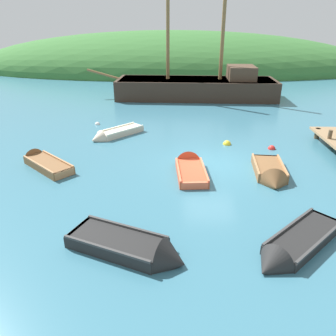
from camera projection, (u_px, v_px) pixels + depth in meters
The scene contains 12 objects.
ground_plane at pixel (211, 163), 15.32m from camera, with size 120.00×120.00×0.00m, color teal.
shore_hill at pixel (172, 69), 45.93m from camera, with size 55.71×22.74×10.08m, color #387033.
sailing_ship at pixel (198, 91), 28.16m from camera, with size 16.17×4.46×10.84m.
rowboat_center at pixel (43, 163), 15.09m from camera, with size 3.26×3.06×0.97m.
rowboat_far at pixel (135, 250), 9.34m from camera, with size 3.76×2.46×1.17m.
rowboat_outer_right at pixel (270, 174), 13.94m from camera, with size 1.43×3.04×1.17m.
rowboat_portside at pixel (293, 248), 9.48m from camera, with size 3.44×3.36×1.04m.
rowboat_outer_left at pixel (114, 135), 18.89m from camera, with size 2.98×3.12×0.90m.
rowboat_near_dock at pixel (190, 169), 14.55m from camera, with size 1.41×3.19×1.13m.
buoy_yellow at pixel (227, 144), 17.70m from camera, with size 0.44×0.44×0.44m, color yellow.
buoy_white at pixel (98, 124), 21.11m from camera, with size 0.33×0.33×0.33m, color white.
buoy_red at pixel (272, 149), 17.07m from camera, with size 0.39×0.39×0.39m, color red.
Camera 1 is at (-1.58, -14.11, 6.12)m, focal length 34.82 mm.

